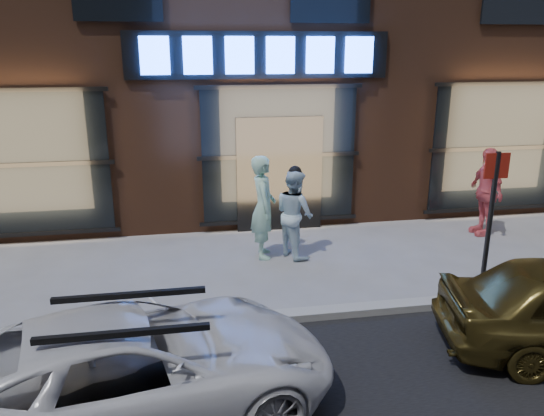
{
  "coord_description": "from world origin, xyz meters",
  "views": [
    {
      "loc": [
        -2.01,
        -6.67,
        3.78
      ],
      "look_at": [
        -0.56,
        1.6,
        1.2
      ],
      "focal_mm": 35.0,
      "sensor_mm": 36.0,
      "label": 1
    }
  ],
  "objects_px": {
    "man_cap": "(295,213)",
    "sign_post": "(491,213)",
    "man_bowtie": "(263,207)",
    "white_suv": "(132,369)",
    "passerby": "(486,192)"
  },
  "relations": [
    {
      "from": "man_cap",
      "to": "sign_post",
      "type": "xyz_separation_m",
      "value": [
        2.45,
        -2.3,
        0.59
      ]
    },
    {
      "from": "man_bowtie",
      "to": "white_suv",
      "type": "distance_m",
      "value": 4.72
    },
    {
      "from": "white_suv",
      "to": "man_bowtie",
      "type": "bearing_deg",
      "value": -37.81
    },
    {
      "from": "man_cap",
      "to": "passerby",
      "type": "distance_m",
      "value": 4.16
    },
    {
      "from": "man_cap",
      "to": "white_suv",
      "type": "relative_size",
      "value": 0.39
    },
    {
      "from": "man_bowtie",
      "to": "sign_post",
      "type": "relative_size",
      "value": 0.82
    },
    {
      "from": "sign_post",
      "to": "white_suv",
      "type": "bearing_deg",
      "value": -158.58
    },
    {
      "from": "passerby",
      "to": "white_suv",
      "type": "xyz_separation_m",
      "value": [
        -6.75,
        -4.67,
        -0.32
      ]
    },
    {
      "from": "white_suv",
      "to": "sign_post",
      "type": "xyz_separation_m",
      "value": [
        5.07,
        1.87,
        0.82
      ]
    },
    {
      "from": "man_cap",
      "to": "white_suv",
      "type": "xyz_separation_m",
      "value": [
        -2.62,
        -4.17,
        -0.23
      ]
    },
    {
      "from": "man_bowtie",
      "to": "man_cap",
      "type": "distance_m",
      "value": 0.59
    },
    {
      "from": "man_bowtie",
      "to": "white_suv",
      "type": "bearing_deg",
      "value": 157.59
    },
    {
      "from": "passerby",
      "to": "white_suv",
      "type": "distance_m",
      "value": 8.21
    },
    {
      "from": "man_cap",
      "to": "man_bowtie",
      "type": "bearing_deg",
      "value": 60.04
    },
    {
      "from": "man_bowtie",
      "to": "white_suv",
      "type": "height_order",
      "value": "man_bowtie"
    }
  ]
}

